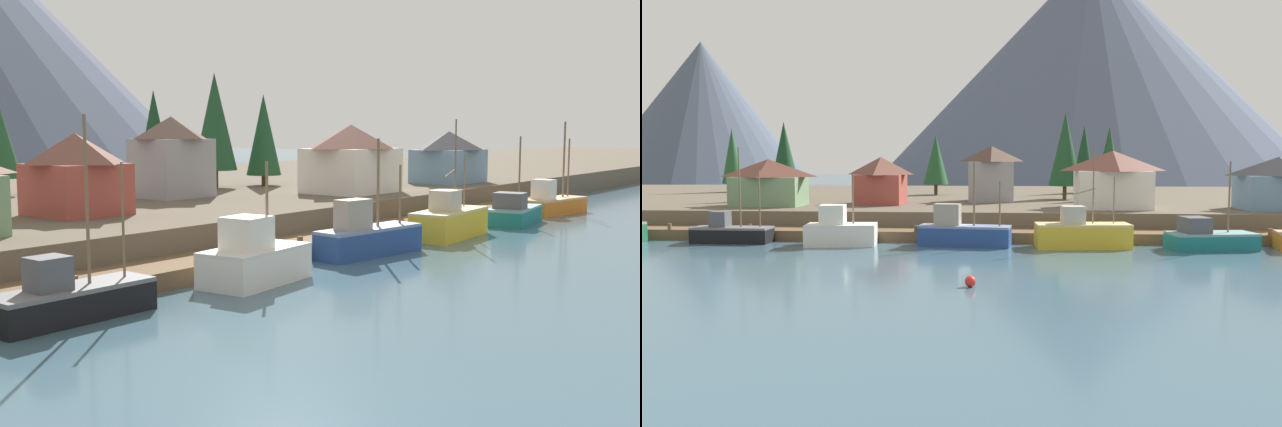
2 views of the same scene
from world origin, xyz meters
The scene contains 22 objects.
ground_plane centered at (0.00, 20.00, -0.50)m, with size 400.00×400.00×1.00m, color #3D5B6B.
dock centered at (0.00, 1.99, 0.50)m, with size 80.00×4.00×1.60m.
shoreline_bank centered at (0.00, 32.00, 1.25)m, with size 400.00×56.00×2.50m, color brown.
mountain_west_peak centered at (-99.32, 147.80, 23.24)m, with size 68.79×68.79×46.49m, color #475160.
mountain_central_peak centered at (29.90, 146.73, 35.78)m, with size 137.85×137.85×71.56m, color #4C566B.
fishing_boat_black centered at (-21.18, -1.30, 0.95)m, with size 7.24×2.37×8.85m.
fishing_boat_white centered at (-10.59, -2.12, 1.29)m, with size 6.56×3.87×6.49m.
fishing_boat_blue centered at (0.52, -1.74, 1.22)m, with size 8.40×3.27×7.62m.
fishing_boat_yellow centered at (11.07, -1.98, 1.26)m, with size 8.41×3.64×8.97m.
fishing_boat_teal centered at (21.84, -2.39, 1.01)m, with size 7.65×4.34×7.61m.
house_white centered at (15.67, 10.59, 5.64)m, with size 8.01×6.57×6.14m.
house_blue centered at (32.54, 9.88, 5.32)m, with size 7.84×5.82×5.51m.
house_green centered at (-22.18, 10.58, 5.17)m, with size 7.98×4.90×5.23m.
house_red centered at (-10.26, 14.41, 5.30)m, with size 5.50×6.00×5.47m.
house_grey centered at (2.47, 19.65, 5.96)m, with size 5.67×5.36×6.79m.
conifer_near_left centered at (17.14, 22.64, 7.65)m, with size 3.54×3.54×9.26m.
conifer_near_right centered at (15.83, 38.19, 8.15)m, with size 3.55×3.55×10.15m.
conifer_mid_left centered at (-5.97, 32.14, 7.54)m, with size 3.65×3.65×8.58m.
conifer_mid_right centered at (11.79, 24.11, 8.95)m, with size 4.23×4.23×11.16m.
conifer_back_left centered at (-38.24, 36.52, 8.10)m, with size 3.30×3.30×9.90m.
conifer_back_right centered at (-23.70, 19.68, 7.96)m, with size 3.84×3.84×9.89m.
channel_buoy centered at (2.37, -19.26, 0.35)m, with size 0.70×0.70×0.70m, color red.
Camera 2 is at (4.79, -56.78, 8.01)m, focal length 34.79 mm.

